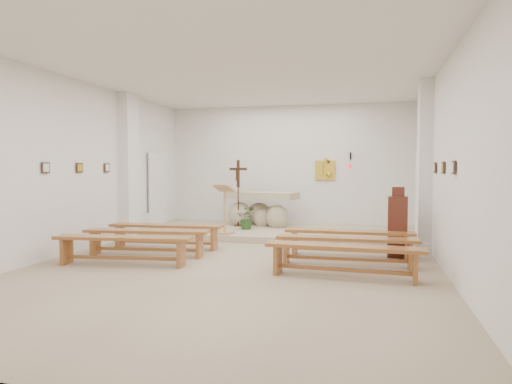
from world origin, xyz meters
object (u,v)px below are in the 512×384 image
(bench_right_second, at_px, (347,244))
(bench_left_second, at_px, (147,236))
(lectern, at_px, (224,209))
(donation_pedestal, at_px, (398,226))
(bench_left_front, at_px, (166,230))
(bench_right_third, at_px, (344,253))
(altar, at_px, (261,211))
(crucifix_stand, at_px, (238,188))
(bench_right_front, at_px, (349,237))
(bench_left_third, at_px, (123,244))

(bench_right_second, bearing_deg, bench_left_second, 178.19)
(lectern, bearing_deg, donation_pedestal, -1.69)
(bench_left_front, relative_size, bench_right_third, 1.00)
(bench_right_second, bearing_deg, altar, 120.14)
(crucifix_stand, relative_size, bench_right_third, 0.72)
(lectern, height_order, bench_left_front, lectern)
(bench_left_front, height_order, bench_right_front, same)
(bench_left_front, relative_size, bench_left_second, 1.00)
(donation_pedestal, distance_m, bench_left_third, 5.15)
(crucifix_stand, relative_size, bench_left_third, 0.72)
(bench_left_third, bearing_deg, lectern, 67.43)
(donation_pedestal, distance_m, bench_left_second, 4.87)
(bench_left_third, distance_m, bench_right_third, 3.82)
(donation_pedestal, bearing_deg, lectern, 169.17)
(lectern, bearing_deg, crucifix_stand, 107.66)
(crucifix_stand, xyz_separation_m, bench_left_third, (-0.75, -4.62, -0.79))
(crucifix_stand, xyz_separation_m, donation_pedestal, (3.98, -2.59, -0.58))
(bench_left_second, distance_m, bench_left_third, 0.87)
(altar, relative_size, bench_right_second, 0.84)
(bench_left_second, bearing_deg, bench_left_third, -96.86)
(bench_left_front, height_order, bench_left_second, same)
(altar, height_order, bench_right_second, altar)
(lectern, height_order, bench_left_second, lectern)
(crucifix_stand, distance_m, donation_pedestal, 4.78)
(lectern, relative_size, bench_left_third, 0.49)
(donation_pedestal, height_order, bench_left_second, donation_pedestal)
(bench_right_front, relative_size, bench_left_third, 0.99)
(bench_left_second, height_order, bench_right_second, same)
(altar, xyz_separation_m, donation_pedestal, (3.41, -2.86, 0.06))
(altar, bearing_deg, bench_right_second, -45.86)
(bench_right_second, distance_m, bench_left_third, 3.92)
(lectern, xyz_separation_m, crucifix_stand, (-0.10, 1.52, 0.43))
(altar, distance_m, donation_pedestal, 4.45)
(donation_pedestal, distance_m, bench_left_front, 4.74)
(bench_right_third, bearing_deg, bench_left_front, 158.62)
(bench_right_front, relative_size, bench_right_third, 0.99)
(lectern, bearing_deg, bench_left_second, -97.29)
(donation_pedestal, bearing_deg, bench_left_third, -152.15)
(bench_left_front, bearing_deg, lectern, 53.49)
(bench_left_third, bearing_deg, bench_right_second, 5.76)
(bench_left_front, bearing_deg, crucifix_stand, 71.11)
(lectern, distance_m, bench_left_front, 1.64)
(altar, height_order, donation_pedestal, donation_pedestal)
(donation_pedestal, distance_m, bench_right_second, 1.49)
(bench_left_front, bearing_deg, bench_right_second, -17.06)
(bench_left_second, height_order, bench_left_third, same)
(lectern, relative_size, bench_right_front, 0.49)
(bench_left_second, height_order, bench_right_third, same)
(bench_left_second, distance_m, bench_right_third, 3.92)
(altar, relative_size, crucifix_stand, 1.16)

